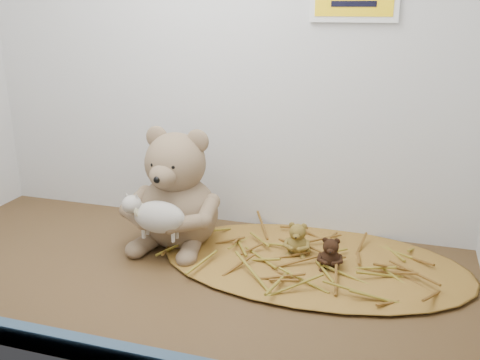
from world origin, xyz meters
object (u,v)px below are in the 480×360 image
(toy_lamb, at_px, (159,217))
(mini_teddy_brown, at_px, (331,252))
(main_teddy, at_px, (178,188))
(mini_teddy_tan, at_px, (298,237))

(toy_lamb, height_order, mini_teddy_brown, toy_lamb)
(main_teddy, bearing_deg, toy_lamb, -87.53)
(toy_lamb, xyz_separation_m, mini_teddy_tan, (0.27, 0.11, -0.05))
(toy_lamb, bearing_deg, main_teddy, 90.00)
(mini_teddy_tan, bearing_deg, main_teddy, 179.41)
(mini_teddy_tan, relative_size, mini_teddy_brown, 1.09)
(main_teddy, relative_size, mini_teddy_tan, 3.75)
(main_teddy, bearing_deg, mini_teddy_brown, -3.01)
(main_teddy, height_order, toy_lamb, main_teddy)
(main_teddy, distance_m, mini_teddy_tan, 0.28)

